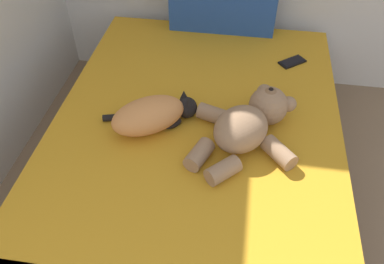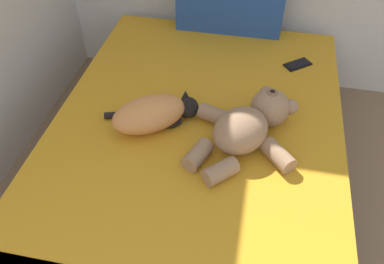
# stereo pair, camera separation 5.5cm
# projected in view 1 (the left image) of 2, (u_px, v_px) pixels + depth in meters

# --- Properties ---
(bed) EXTENTS (1.39, 2.08, 0.44)m
(bed) POSITION_uv_depth(u_px,v_px,m) (193.00, 167.00, 1.95)
(bed) COLOR brown
(bed) RESTS_ON ground_plane
(cat) EXTENTS (0.43, 0.35, 0.15)m
(cat) POSITION_uv_depth(u_px,v_px,m) (152.00, 115.00, 1.78)
(cat) COLOR #D18447
(cat) RESTS_ON bed
(teddy_bear) EXTENTS (0.47, 0.57, 0.19)m
(teddy_bear) POSITION_uv_depth(u_px,v_px,m) (249.00, 123.00, 1.73)
(teddy_bear) COLOR #937051
(teddy_bear) RESTS_ON bed
(cell_phone) EXTENTS (0.16, 0.15, 0.01)m
(cell_phone) POSITION_uv_depth(u_px,v_px,m) (292.00, 62.00, 2.20)
(cell_phone) COLOR black
(cell_phone) RESTS_ON bed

